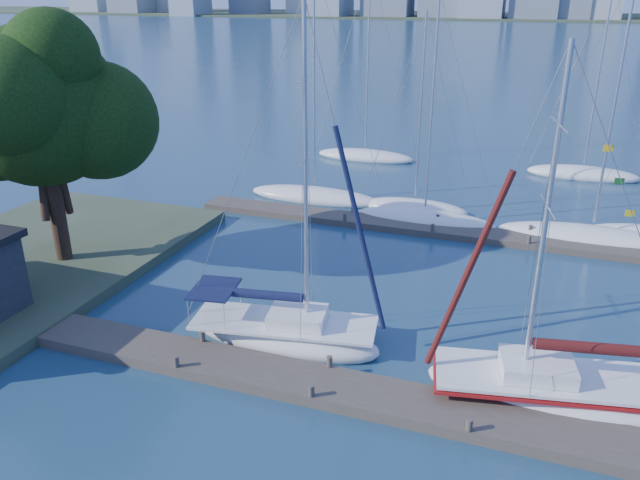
% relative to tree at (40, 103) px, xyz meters
% --- Properties ---
extents(ground, '(700.00, 700.00, 0.00)m').
position_rel_tree_xyz_m(ground, '(15.01, -5.25, -7.92)').
color(ground, navy).
rests_on(ground, ground).
extents(near_dock, '(26.00, 2.00, 0.40)m').
position_rel_tree_xyz_m(near_dock, '(15.01, -5.25, -7.72)').
color(near_dock, '#453B33').
rests_on(near_dock, ground).
extents(far_dock, '(30.00, 1.80, 0.36)m').
position_rel_tree_xyz_m(far_dock, '(17.01, 10.75, -7.74)').
color(far_dock, '#453B33').
rests_on(far_dock, ground).
extents(far_shore, '(800.00, 100.00, 1.50)m').
position_rel_tree_xyz_m(far_shore, '(15.01, 314.75, -7.92)').
color(far_shore, '#38472D').
rests_on(far_shore, ground).
extents(tree, '(9.37, 8.52, 11.95)m').
position_rel_tree_xyz_m(tree, '(0.00, 0.00, 0.00)').
color(tree, '#332016').
rests_on(tree, ground).
extents(sailboat_navy, '(7.83, 3.67, 12.98)m').
position_rel_tree_xyz_m(sailboat_navy, '(12.64, -2.74, -6.82)').
color(sailboat_navy, white).
rests_on(sailboat_navy, ground).
extents(sailboat_maroon, '(8.49, 4.14, 11.95)m').
position_rel_tree_xyz_m(sailboat_maroon, '(22.29, -3.18, -7.00)').
color(sailboat_maroon, white).
rests_on(sailboat_maroon, ground).
extents(bg_boat_0, '(8.90, 3.33, 14.35)m').
position_rel_tree_xyz_m(bg_boat_0, '(7.71, 13.97, -7.65)').
color(bg_boat_0, white).
rests_on(bg_boat_0, ground).
extents(bg_boat_1, '(6.63, 2.96, 11.88)m').
position_rel_tree_xyz_m(bg_boat_1, '(14.23, 13.92, -7.67)').
color(bg_boat_1, white).
rests_on(bg_boat_1, ground).
extents(bg_boat_2, '(8.36, 3.69, 12.89)m').
position_rel_tree_xyz_m(bg_boat_2, '(15.19, 12.04, -7.66)').
color(bg_boat_2, white).
rests_on(bg_boat_2, ground).
extents(bg_boat_3, '(9.97, 5.00, 13.80)m').
position_rel_tree_xyz_m(bg_boat_3, '(24.13, 12.19, -7.64)').
color(bg_boat_3, white).
rests_on(bg_boat_3, ground).
extents(bg_boat_6, '(8.14, 4.85, 14.80)m').
position_rel_tree_xyz_m(bg_boat_6, '(7.93, 25.02, -7.64)').
color(bg_boat_6, white).
rests_on(bg_boat_6, ground).
extents(bg_boat_7, '(8.02, 4.13, 13.72)m').
position_rel_tree_xyz_m(bg_boat_7, '(24.08, 25.33, -7.64)').
color(bg_boat_7, white).
rests_on(bg_boat_7, ground).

